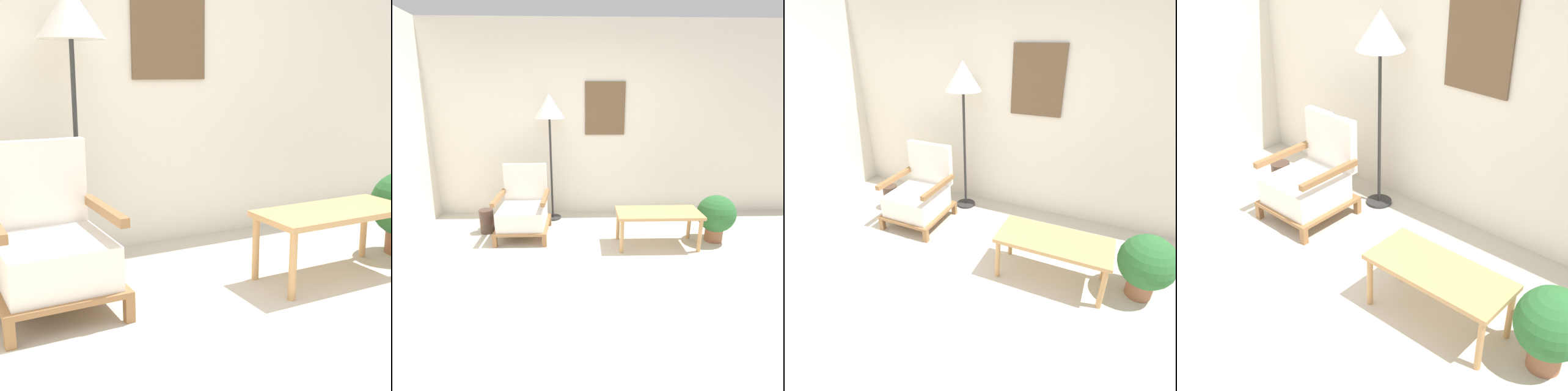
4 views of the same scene
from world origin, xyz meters
TOP-DOWN VIEW (x-y plane):
  - ground_plane at (0.00, 0.00)m, footprint 14.00×14.00m
  - wall_back at (0.00, 2.18)m, footprint 8.00×0.09m
  - armchair at (-0.94, 1.36)m, footprint 0.64×0.69m
  - floor_lamp at (-0.62, 1.90)m, footprint 0.41×0.41m
  - coffee_table at (0.69, 1.00)m, footprint 0.97×0.44m
  - vase at (-1.44, 1.43)m, footprint 0.18×0.18m
  - potted_plant at (1.43, 1.11)m, footprint 0.45×0.45m

SIDE VIEW (x-z plane):
  - ground_plane at x=0.00m, z-range 0.00..0.00m
  - vase at x=-1.44m, z-range 0.00..0.31m
  - potted_plant at x=1.43m, z-range 0.04..0.62m
  - armchair at x=-0.94m, z-range -0.10..0.77m
  - coffee_table at x=0.69m, z-range 0.16..0.59m
  - wall_back at x=0.00m, z-range 0.00..2.70m
  - floor_lamp at x=-0.62m, z-range 0.66..2.40m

